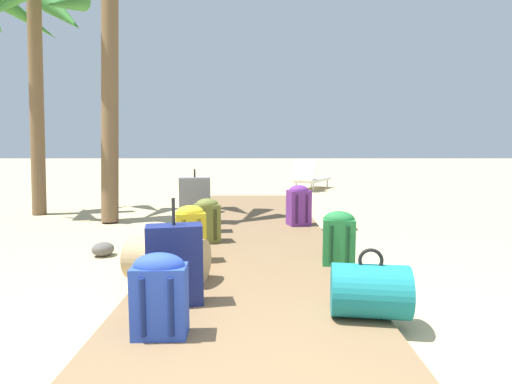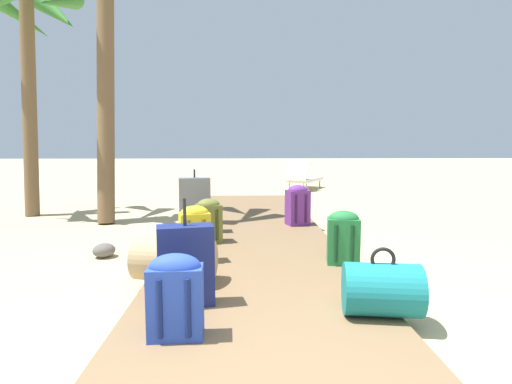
% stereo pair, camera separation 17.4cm
% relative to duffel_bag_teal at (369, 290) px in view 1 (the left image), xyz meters
% --- Properties ---
extents(ground_plane, '(60.00, 60.00, 0.00)m').
position_rel_duffel_bag_teal_xyz_m(ground_plane, '(-0.81, 2.02, -0.26)').
color(ground_plane, tan).
extents(boardwalk, '(1.87, 7.54, 0.08)m').
position_rel_duffel_bag_teal_xyz_m(boardwalk, '(-0.81, 2.77, -0.22)').
color(boardwalk, brown).
rests_on(boardwalk, ground).
extents(duffel_bag_teal, '(0.55, 0.42, 0.47)m').
position_rel_duffel_bag_teal_xyz_m(duffel_bag_teal, '(0.00, 0.00, 0.00)').
color(duffel_bag_teal, '#197A7F').
rests_on(duffel_bag_teal, boardwalk).
extents(suitcase_navy, '(0.42, 0.26, 0.77)m').
position_rel_duffel_bag_teal_xyz_m(suitcase_navy, '(-1.33, 0.22, 0.11)').
color(suitcase_navy, navy).
rests_on(suitcase_navy, boardwalk).
extents(backpack_yellow, '(0.33, 0.26, 0.55)m').
position_rel_duffel_bag_teal_xyz_m(backpack_yellow, '(-1.39, 1.31, 0.11)').
color(backpack_yellow, gold).
rests_on(backpack_yellow, boardwalk).
extents(suitcase_grey, '(0.42, 0.28, 0.82)m').
position_rel_duffel_bag_teal_xyz_m(suitcase_grey, '(-1.55, 2.69, 0.18)').
color(suitcase_grey, slate).
rests_on(suitcase_grey, boardwalk).
extents(backpack_olive, '(0.33, 0.31, 0.51)m').
position_rel_duffel_bag_teal_xyz_m(backpack_olive, '(-1.32, 2.13, 0.09)').
color(backpack_olive, olive).
rests_on(backpack_olive, boardwalk).
extents(backpack_green, '(0.33, 0.27, 0.51)m').
position_rel_duffel_bag_teal_xyz_m(backpack_green, '(0.03, 1.21, 0.09)').
color(backpack_green, '#237538').
rests_on(backpack_green, boardwalk).
extents(duffel_bag_tan, '(0.72, 0.50, 0.48)m').
position_rel_duffel_bag_teal_xyz_m(duffel_bag_tan, '(-1.50, 0.75, 0.00)').
color(duffel_bag_tan, tan).
rests_on(duffel_bag_tan, boardwalk).
extents(backpack_purple, '(0.35, 0.31, 0.57)m').
position_rel_duffel_bag_teal_xyz_m(backpack_purple, '(-0.15, 3.14, 0.12)').
color(backpack_purple, '#6B2D84').
rests_on(backpack_purple, boardwalk).
extents(backpack_blue, '(0.33, 0.21, 0.51)m').
position_rel_duffel_bag_teal_xyz_m(backpack_blue, '(-1.32, -0.28, 0.09)').
color(backpack_blue, '#2847B7').
rests_on(backpack_blue, boardwalk).
extents(palm_tree_near_left, '(1.98, 2.14, 4.04)m').
position_rel_duffel_bag_teal_xyz_m(palm_tree_near_left, '(-4.56, 4.49, 2.98)').
color(palm_tree_near_left, brown).
rests_on(palm_tree_near_left, ground).
extents(lounge_chair, '(1.25, 1.63, 0.80)m').
position_rel_duffel_bag_teal_xyz_m(lounge_chair, '(0.70, 8.45, 0.07)').
color(lounge_chair, white).
rests_on(lounge_chair, ground).
extents(rock_right_mid, '(0.53, 0.54, 0.20)m').
position_rel_duffel_bag_teal_xyz_m(rock_right_mid, '(0.49, 3.23, -0.16)').
color(rock_right_mid, gray).
rests_on(rock_right_mid, ground).
extents(rock_left_mid, '(0.33, 0.33, 0.15)m').
position_rel_duffel_bag_teal_xyz_m(rock_left_mid, '(-2.43, 1.80, -0.18)').
color(rock_left_mid, '#5B5651').
rests_on(rock_left_mid, ground).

